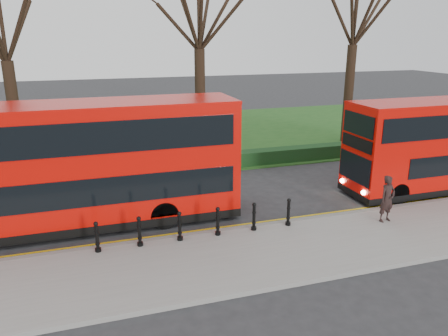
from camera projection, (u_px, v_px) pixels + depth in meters
name	position (u px, v px, depth m)	size (l,w,h in m)	color
ground	(217.00, 222.00, 16.80)	(120.00, 120.00, 0.00)	#28282B
pavement	(244.00, 257.00, 14.04)	(60.00, 4.00, 0.15)	gray
kerb	(225.00, 231.00, 15.86)	(60.00, 0.25, 0.16)	slate
grass_verge	(155.00, 138.00, 30.45)	(60.00, 18.00, 0.06)	#1D4C19
hedge	(180.00, 164.00, 22.87)	(60.00, 0.90, 0.80)	black
yellow_line_outer	(223.00, 229.00, 16.16)	(60.00, 0.10, 0.01)	yellow
yellow_line_inner	(221.00, 227.00, 16.34)	(60.00, 0.10, 0.01)	yellow
tree_left	(2.00, 23.00, 21.38)	(6.59, 6.59, 10.29)	black
tree_mid	(199.00, 12.00, 24.11)	(7.13, 7.13, 11.14)	black
tree_right	(355.00, 11.00, 26.95)	(7.34, 7.34, 11.46)	black
bollard_row	(199.00, 224.00, 15.06)	(6.95, 0.15, 1.00)	black
bus_lead	(79.00, 166.00, 15.85)	(11.61, 2.67, 4.62)	red
pedestrian	(387.00, 199.00, 16.29)	(0.65, 0.43, 1.79)	black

